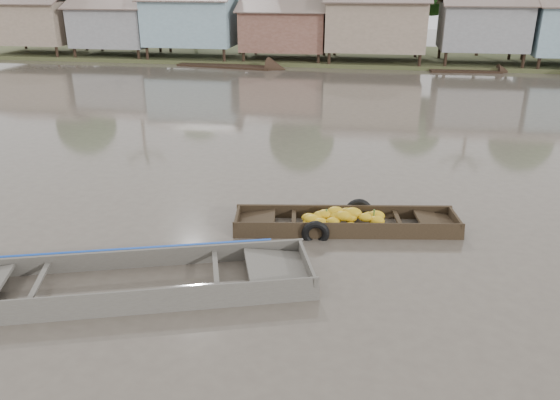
# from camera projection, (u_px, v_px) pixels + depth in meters

# --- Properties ---
(ground) EXTENTS (120.00, 120.00, 0.00)m
(ground) POSITION_uv_depth(u_px,v_px,m) (238.00, 254.00, 11.75)
(ground) COLOR #4D443B
(ground) RESTS_ON ground
(riverbank) EXTENTS (120.00, 12.47, 10.22)m
(riverbank) POSITION_uv_depth(u_px,v_px,m) (384.00, 16.00, 39.23)
(riverbank) COLOR #384723
(riverbank) RESTS_ON ground
(banana_boat) EXTENTS (5.41, 2.07, 0.74)m
(banana_boat) POSITION_uv_depth(u_px,v_px,m) (343.00, 223.00, 12.96)
(banana_boat) COLOR black
(banana_boat) RESTS_ON ground
(viewer_boat) EXTENTS (7.24, 3.94, 0.57)m
(viewer_boat) POSITION_uv_depth(u_px,v_px,m) (131.00, 287.00, 10.42)
(viewer_boat) COLOR #49443D
(viewer_boat) RESTS_ON ground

